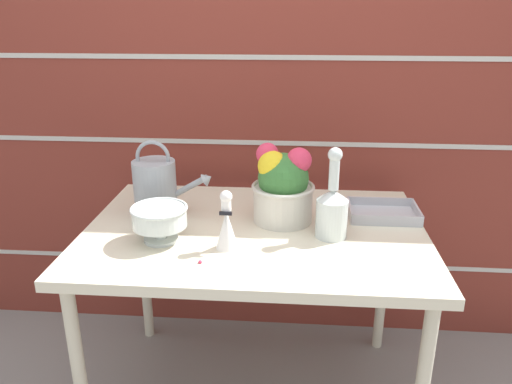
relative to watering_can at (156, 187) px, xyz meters
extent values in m
cube|color=maroon|center=(0.38, 0.44, 0.25)|extent=(3.60, 0.08, 2.20)
cube|color=#B7B2A8|center=(0.38, 0.40, -0.51)|extent=(3.53, 0.00, 0.02)
cube|color=#B7B2A8|center=(0.38, 0.40, 0.07)|extent=(3.53, 0.00, 0.02)
cube|color=#B7B2A8|center=(0.38, 0.40, 0.43)|extent=(3.53, 0.00, 0.02)
cube|color=beige|center=(0.38, -0.10, -0.13)|extent=(1.19, 0.83, 0.04)
cylinder|color=beige|center=(-0.16, -0.46, -0.50)|extent=(0.04, 0.04, 0.70)
cylinder|color=beige|center=(-0.16, 0.26, -0.50)|extent=(0.04, 0.04, 0.70)
cylinder|color=beige|center=(0.91, 0.26, -0.50)|extent=(0.04, 0.04, 0.70)
cylinder|color=#93999E|center=(0.00, 0.00, -0.01)|extent=(0.16, 0.16, 0.21)
cylinder|color=#93999E|center=(0.13, 0.00, 0.00)|extent=(0.14, 0.02, 0.09)
cone|color=#93999E|center=(0.19, 0.00, 0.04)|extent=(0.05, 0.05, 0.06)
torus|color=#93999E|center=(0.00, 0.00, 0.11)|extent=(0.13, 0.01, 0.13)
cylinder|color=silver|center=(0.07, -0.22, -0.10)|extent=(0.11, 0.11, 0.01)
cylinder|color=silver|center=(0.07, -0.22, -0.08)|extent=(0.04, 0.04, 0.04)
sphere|color=silver|center=(0.07, -0.22, -0.07)|extent=(0.05, 0.05, 0.05)
cylinder|color=silver|center=(0.07, -0.22, -0.02)|extent=(0.18, 0.18, 0.06)
torus|color=silver|center=(0.07, -0.22, 0.01)|extent=(0.19, 0.19, 0.01)
cylinder|color=beige|center=(0.47, -0.02, -0.04)|extent=(0.21, 0.21, 0.13)
torus|color=beige|center=(0.47, -0.02, 0.02)|extent=(0.23, 0.23, 0.01)
sphere|color=#387033|center=(0.47, -0.02, 0.05)|extent=(0.18, 0.18, 0.18)
sphere|color=yellow|center=(0.43, -0.03, 0.10)|extent=(0.11, 0.11, 0.11)
sphere|color=#E03856|center=(0.41, 0.01, 0.13)|extent=(0.08, 0.08, 0.08)
sphere|color=#E03856|center=(0.52, -0.03, 0.12)|extent=(0.09, 0.09, 0.09)
cylinder|color=silver|center=(0.64, -0.15, -0.04)|extent=(0.11, 0.11, 0.13)
cone|color=silver|center=(0.64, -0.15, 0.04)|extent=(0.11, 0.11, 0.04)
cylinder|color=silver|center=(0.64, -0.15, 0.11)|extent=(0.03, 0.03, 0.10)
sphere|color=silver|center=(0.64, -0.15, 0.18)|extent=(0.05, 0.05, 0.05)
cone|color=white|center=(0.30, -0.26, -0.04)|extent=(0.07, 0.07, 0.13)
cylinder|color=white|center=(0.30, -0.26, 0.05)|extent=(0.03, 0.03, 0.05)
sphere|color=white|center=(0.30, -0.26, 0.07)|extent=(0.04, 0.04, 0.04)
cube|color=black|center=(0.30, -0.28, 0.02)|extent=(0.04, 0.01, 0.01)
cube|color=#B7B7BC|center=(0.84, 0.05, -0.11)|extent=(0.25, 0.18, 0.01)
cube|color=#B7B7BC|center=(0.84, -0.05, -0.09)|extent=(0.25, 0.01, 0.04)
cube|color=#B7B7BC|center=(0.84, 0.14, -0.09)|extent=(0.25, 0.01, 0.04)
cube|color=#B7B7BC|center=(0.72, 0.05, -0.09)|extent=(0.01, 0.18, 0.04)
cube|color=#B7B7BC|center=(0.97, 0.05, -0.09)|extent=(0.01, 0.18, 0.04)
sphere|color=#E03856|center=(0.23, -0.37, -0.11)|extent=(0.01, 0.01, 0.01)
camera|label=1|loc=(0.51, -1.70, 0.62)|focal=35.00mm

